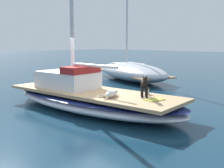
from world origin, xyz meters
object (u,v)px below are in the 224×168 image
at_px(dog_white, 111,94).
at_px(deck_towel, 154,100).
at_px(dog_black, 144,84).
at_px(sailboat_main, 91,100).
at_px(moored_boat_starboard_side, 132,71).
at_px(coiled_rope, 102,96).
at_px(deck_winch, 147,91).

relative_size(dog_white, deck_towel, 1.64).
height_order(dog_black, deck_towel, dog_black).
bearing_deg(sailboat_main, moored_boat_starboard_side, 29.18).
bearing_deg(coiled_rope, moored_boat_starboard_side, 33.54).
xyz_separation_m(sailboat_main, dog_black, (0.40, -1.99, 0.75)).
bearing_deg(deck_towel, coiled_rope, 117.19).
relative_size(sailboat_main, deck_towel, 13.23).
distance_m(dog_black, deck_towel, 0.65).
bearing_deg(coiled_rope, dog_black, -47.16).
xyz_separation_m(deck_winch, coiled_rope, (-1.34, 0.73, -0.08)).
bearing_deg(dog_white, dog_black, -46.28).
bearing_deg(deck_winch, sailboat_main, 115.97).
bearing_deg(deck_towel, sailboat_main, 95.86).
relative_size(sailboat_main, dog_white, 8.05).
relative_size(deck_winch, moored_boat_starboard_side, 0.03).
distance_m(sailboat_main, deck_towel, 2.51).
xyz_separation_m(dog_white, moored_boat_starboard_side, (7.12, 5.07, -0.20)).
relative_size(dog_black, deck_towel, 1.38).
bearing_deg(coiled_rope, deck_towel, -62.81).
bearing_deg(coiled_rope, sailboat_main, 64.91).
xyz_separation_m(dog_black, moored_boat_starboard_side, (6.42, 5.80, -0.51)).
relative_size(sailboat_main, coiled_rope, 22.87).
bearing_deg(sailboat_main, dog_white, -103.32).
bearing_deg(moored_boat_starboard_side, deck_towel, -136.28).
bearing_deg(dog_white, deck_towel, -65.54).
distance_m(dog_black, moored_boat_starboard_side, 8.67).
distance_m(dog_black, dog_white, 1.06).
bearing_deg(sailboat_main, deck_towel, -84.14).
height_order(deck_winch, coiled_rope, deck_winch).
height_order(sailboat_main, moored_boat_starboard_side, moored_boat_starboard_side).
xyz_separation_m(dog_white, coiled_rope, (-0.19, 0.22, -0.08)).
relative_size(dog_white, moored_boat_starboard_side, 0.11).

